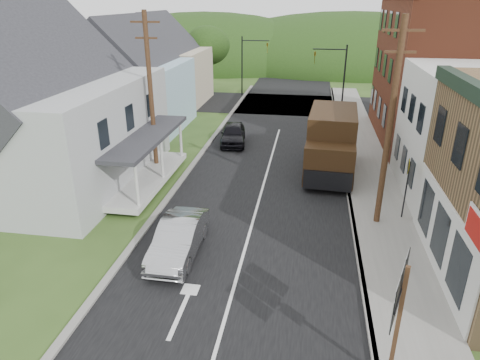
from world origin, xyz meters
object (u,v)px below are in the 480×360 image
at_px(route_sign_cluster, 399,308).
at_px(silver_sedan, 179,239).
at_px(dark_sedan, 233,134).
at_px(delivery_van, 331,143).
at_px(warning_sign, 407,180).

bearing_deg(route_sign_cluster, silver_sedan, 163.61).
distance_m(dark_sedan, delivery_van, 8.07).
bearing_deg(silver_sedan, dark_sedan, 91.07).
distance_m(route_sign_cluster, warning_sign, 9.82).
xyz_separation_m(silver_sedan, route_sign_cluster, (7.29, -5.09, 1.72)).
relative_size(route_sign_cluster, warning_sign, 1.21).
height_order(delivery_van, route_sign_cluster, route_sign_cluster).
height_order(dark_sedan, delivery_van, delivery_van).
relative_size(silver_sedan, route_sign_cluster, 1.24).
xyz_separation_m(route_sign_cluster, warning_sign, (2.02, 9.60, -0.43)).
relative_size(delivery_van, warning_sign, 2.27).
bearing_deg(silver_sedan, warning_sign, 25.17).
xyz_separation_m(dark_sedan, warning_sign, (9.75, -9.95, 1.30)).
xyz_separation_m(delivery_van, route_sign_cluster, (1.14, -15.02, 0.61)).
bearing_deg(delivery_van, silver_sedan, -118.17).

